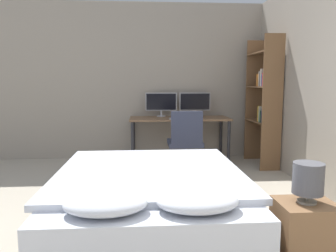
{
  "coord_description": "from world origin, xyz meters",
  "views": [
    {
      "loc": [
        -0.37,
        -1.59,
        1.32
      ],
      "look_at": [
        -0.05,
        2.75,
        0.75
      ],
      "focal_mm": 35.0,
      "sensor_mm": 36.0,
      "label": 1
    }
  ],
  "objects_px": {
    "office_chair": "(185,147)",
    "bookshelf": "(265,96)",
    "computer_mouse": "(198,118)",
    "nightstand": "(305,237)",
    "monitor_left": "(161,103)",
    "keyboard": "(181,119)",
    "monitor_right": "(195,103)",
    "bed": "(150,201)",
    "desk": "(179,123)",
    "bedside_lamp": "(308,179)"
  },
  "relations": [
    {
      "from": "keyboard",
      "to": "computer_mouse",
      "type": "bearing_deg",
      "value": 0.0
    },
    {
      "from": "monitor_right",
      "to": "computer_mouse",
      "type": "height_order",
      "value": "monitor_right"
    },
    {
      "from": "bed",
      "to": "bedside_lamp",
      "type": "xyz_separation_m",
      "value": [
        1.07,
        -0.74,
        0.4
      ]
    },
    {
      "from": "computer_mouse",
      "to": "bookshelf",
      "type": "relative_size",
      "value": 0.03
    },
    {
      "from": "monitor_left",
      "to": "keyboard",
      "type": "xyz_separation_m",
      "value": [
        0.29,
        -0.44,
        -0.23
      ]
    },
    {
      "from": "bedside_lamp",
      "to": "office_chair",
      "type": "height_order",
      "value": "office_chair"
    },
    {
      "from": "nightstand",
      "to": "office_chair",
      "type": "xyz_separation_m",
      "value": [
        -0.51,
        2.63,
        0.14
      ]
    },
    {
      "from": "monitor_left",
      "to": "bookshelf",
      "type": "relative_size",
      "value": 0.26
    },
    {
      "from": "bedside_lamp",
      "to": "monitor_right",
      "type": "relative_size",
      "value": 0.52
    },
    {
      "from": "nightstand",
      "to": "monitor_right",
      "type": "distance_m",
      "value": 3.64
    },
    {
      "from": "desk",
      "to": "computer_mouse",
      "type": "relative_size",
      "value": 23.67
    },
    {
      "from": "bed",
      "to": "desk",
      "type": "xyz_separation_m",
      "value": [
        0.54,
        2.59,
        0.4
      ]
    },
    {
      "from": "bedside_lamp",
      "to": "monitor_right",
      "type": "xyz_separation_m",
      "value": [
        -0.23,
        3.55,
        0.32
      ]
    },
    {
      "from": "bed",
      "to": "keyboard",
      "type": "distance_m",
      "value": 2.48
    },
    {
      "from": "monitor_left",
      "to": "office_chair",
      "type": "relative_size",
      "value": 0.58
    },
    {
      "from": "bedside_lamp",
      "to": "computer_mouse",
      "type": "height_order",
      "value": "computer_mouse"
    },
    {
      "from": "bookshelf",
      "to": "nightstand",
      "type": "bearing_deg",
      "value": -104.93
    },
    {
      "from": "office_chair",
      "to": "bookshelf",
      "type": "distance_m",
      "value": 1.53
    },
    {
      "from": "monitor_left",
      "to": "bookshelf",
      "type": "bearing_deg",
      "value": -20.87
    },
    {
      "from": "nightstand",
      "to": "computer_mouse",
      "type": "xyz_separation_m",
      "value": [
        -0.25,
        3.11,
        0.52
      ]
    },
    {
      "from": "bed",
      "to": "nightstand",
      "type": "height_order",
      "value": "bed"
    },
    {
      "from": "office_chair",
      "to": "bookshelf",
      "type": "xyz_separation_m",
      "value": [
        1.3,
        0.32,
        0.74
      ]
    },
    {
      "from": "keyboard",
      "to": "desk",
      "type": "bearing_deg",
      "value": 90.0
    },
    {
      "from": "bookshelf",
      "to": "desk",
      "type": "bearing_deg",
      "value": 163.47
    },
    {
      "from": "bed",
      "to": "monitor_right",
      "type": "bearing_deg",
      "value": 73.38
    },
    {
      "from": "nightstand",
      "to": "bedside_lamp",
      "type": "relative_size",
      "value": 1.78
    },
    {
      "from": "bed",
      "to": "bookshelf",
      "type": "relative_size",
      "value": 1.02
    },
    {
      "from": "bedside_lamp",
      "to": "computer_mouse",
      "type": "xyz_separation_m",
      "value": [
        -0.25,
        3.11,
        0.1
      ]
    },
    {
      "from": "office_chair",
      "to": "computer_mouse",
      "type": "bearing_deg",
      "value": 61.3
    },
    {
      "from": "nightstand",
      "to": "computer_mouse",
      "type": "relative_size",
      "value": 7.13
    },
    {
      "from": "office_chair",
      "to": "bed",
      "type": "bearing_deg",
      "value": -106.47
    },
    {
      "from": "nightstand",
      "to": "office_chair",
      "type": "bearing_deg",
      "value": 101.05
    },
    {
      "from": "monitor_right",
      "to": "keyboard",
      "type": "distance_m",
      "value": 0.58
    },
    {
      "from": "bed",
      "to": "desk",
      "type": "distance_m",
      "value": 2.67
    },
    {
      "from": "desk",
      "to": "keyboard",
      "type": "relative_size",
      "value": 4.41
    },
    {
      "from": "desk",
      "to": "monitor_left",
      "type": "height_order",
      "value": "monitor_left"
    },
    {
      "from": "bookshelf",
      "to": "bedside_lamp",
      "type": "bearing_deg",
      "value": -104.93
    },
    {
      "from": "monitor_left",
      "to": "computer_mouse",
      "type": "distance_m",
      "value": 0.76
    },
    {
      "from": "keyboard",
      "to": "bedside_lamp",
      "type": "bearing_deg",
      "value": -80.42
    },
    {
      "from": "monitor_right",
      "to": "office_chair",
      "type": "distance_m",
      "value": 1.14
    },
    {
      "from": "monitor_right",
      "to": "monitor_left",
      "type": "bearing_deg",
      "value": 180.0
    },
    {
      "from": "bedside_lamp",
      "to": "monitor_left",
      "type": "bearing_deg",
      "value": 102.99
    },
    {
      "from": "bed",
      "to": "computer_mouse",
      "type": "distance_m",
      "value": 2.56
    },
    {
      "from": "keyboard",
      "to": "bookshelf",
      "type": "height_order",
      "value": "bookshelf"
    },
    {
      "from": "office_chair",
      "to": "bookshelf",
      "type": "bearing_deg",
      "value": 13.69
    },
    {
      "from": "monitor_left",
      "to": "keyboard",
      "type": "relative_size",
      "value": 1.43
    },
    {
      "from": "computer_mouse",
      "to": "nightstand",
      "type": "bearing_deg",
      "value": -85.46
    },
    {
      "from": "bed",
      "to": "nightstand",
      "type": "relative_size",
      "value": 4.15
    },
    {
      "from": "bed",
      "to": "monitor_left",
      "type": "distance_m",
      "value": 2.91
    },
    {
      "from": "monitor_left",
      "to": "nightstand",
      "type": "bearing_deg",
      "value": -77.01
    }
  ]
}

